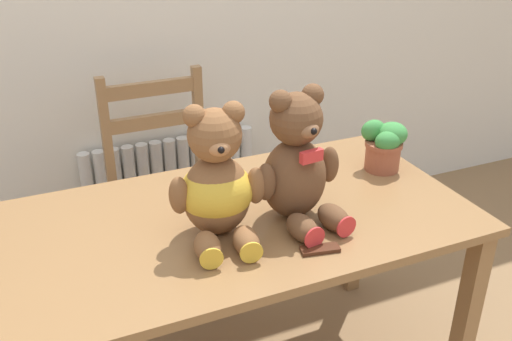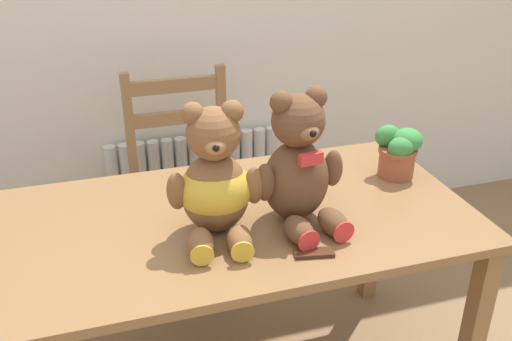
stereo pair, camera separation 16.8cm
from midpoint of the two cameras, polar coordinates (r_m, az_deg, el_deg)
name	(u,v)px [view 2 (the right image)]	position (r m, az deg, el deg)	size (l,w,h in m)	color
radiator	(197,193)	(2.94, -4.33, -2.27)	(0.88, 0.10, 0.56)	silver
dining_table	(234,241)	(1.85, 0.40, -7.17)	(1.51, 0.79, 0.73)	olive
wooden_chair_behind	(185,183)	(2.54, -5.26, -1.32)	(0.45, 0.40, 0.97)	#997047
teddy_bear_left	(215,183)	(1.64, -1.19, -1.31)	(0.29, 0.31, 0.41)	brown
teddy_bear_right	(299,167)	(1.71, 7.12, 0.33)	(0.30, 0.31, 0.42)	brown
potted_plant	(399,151)	(2.08, 16.34, 1.87)	(0.16, 0.14, 0.18)	#9E5138
chocolate_bar	(314,253)	(1.63, 8.80, -8.26)	(0.11, 0.04, 0.01)	#472314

